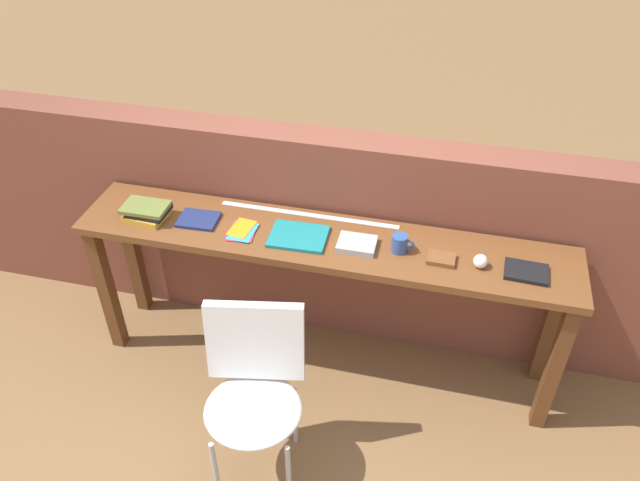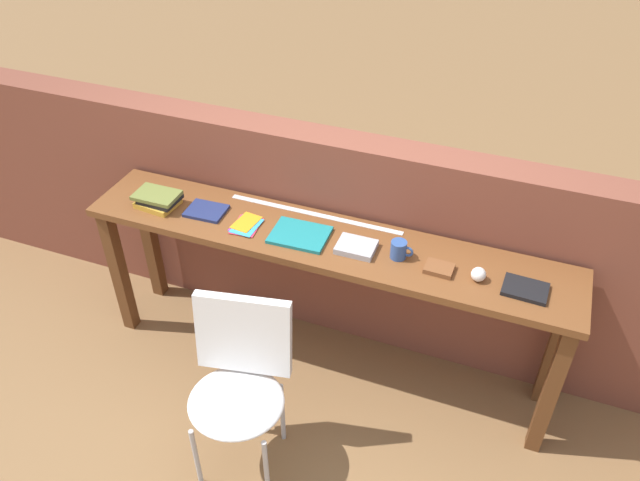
# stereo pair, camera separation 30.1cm
# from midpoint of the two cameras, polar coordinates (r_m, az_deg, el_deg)

# --- Properties ---
(ground_plane) EXTENTS (40.00, 40.00, 0.00)m
(ground_plane) POSITION_cam_midpoint_polar(r_m,az_deg,el_deg) (3.48, 1.04, -14.29)
(ground_plane) COLOR brown
(brick_wall_back) EXTENTS (6.00, 0.20, 1.26)m
(brick_wall_back) POSITION_cam_midpoint_polar(r_m,az_deg,el_deg) (3.48, 4.78, 0.04)
(brick_wall_back) COLOR brown
(brick_wall_back) RESTS_ON ground
(sideboard) EXTENTS (2.50, 0.44, 0.88)m
(sideboard) POSITION_cam_midpoint_polar(r_m,az_deg,el_deg) (3.15, 3.06, -1.88)
(sideboard) COLOR brown
(sideboard) RESTS_ON ground
(chair_white_moulded) EXTENTS (0.52, 0.53, 0.89)m
(chair_white_moulded) POSITION_cam_midpoint_polar(r_m,az_deg,el_deg) (2.89, -4.41, -12.66)
(chair_white_moulded) COLOR white
(chair_white_moulded) RESTS_ON ground
(book_stack_leftmost) EXTENTS (0.23, 0.18, 0.07)m
(book_stack_leftmost) POSITION_cam_midpoint_polar(r_m,az_deg,el_deg) (3.34, -12.12, 3.60)
(book_stack_leftmost) COLOR gold
(book_stack_leftmost) RESTS_ON sideboard
(magazine_cycling) EXTENTS (0.21, 0.17, 0.02)m
(magazine_cycling) POSITION_cam_midpoint_polar(r_m,az_deg,el_deg) (3.26, -7.78, 2.60)
(magazine_cycling) COLOR navy
(magazine_cycling) RESTS_ON sideboard
(pamphlet_pile_colourful) EXTENTS (0.14, 0.19, 0.01)m
(pamphlet_pile_colourful) POSITION_cam_midpoint_polar(r_m,az_deg,el_deg) (3.14, -4.08, 1.34)
(pamphlet_pile_colourful) COLOR purple
(pamphlet_pile_colourful) RESTS_ON sideboard
(book_open_centre) EXTENTS (0.29, 0.23, 0.02)m
(book_open_centre) POSITION_cam_midpoint_polar(r_m,az_deg,el_deg) (3.06, 0.95, 0.41)
(book_open_centre) COLOR #19757A
(book_open_centre) RESTS_ON sideboard
(book_grey_hardcover) EXTENTS (0.19, 0.15, 0.03)m
(book_grey_hardcover) POSITION_cam_midpoint_polar(r_m,az_deg,el_deg) (2.99, 6.21, -0.71)
(book_grey_hardcover) COLOR #9E9EA3
(book_grey_hardcover) RESTS_ON sideboard
(mug) EXTENTS (0.11, 0.08, 0.09)m
(mug) POSITION_cam_midpoint_polar(r_m,az_deg,el_deg) (2.96, 10.15, -0.96)
(mug) COLOR #2D4C8C
(mug) RESTS_ON sideboard
(leather_journal_brown) EXTENTS (0.13, 0.10, 0.02)m
(leather_journal_brown) POSITION_cam_midpoint_polar(r_m,az_deg,el_deg) (2.94, 13.74, -2.62)
(leather_journal_brown) COLOR brown
(leather_journal_brown) RESTS_ON sideboard
(sports_ball_small) EXTENTS (0.07, 0.07, 0.07)m
(sports_ball_small) POSITION_cam_midpoint_polar(r_m,az_deg,el_deg) (2.93, 17.18, -3.10)
(sports_ball_small) COLOR silver
(sports_ball_small) RESTS_ON sideboard
(book_repair_rightmost) EXTENTS (0.20, 0.15, 0.02)m
(book_repair_rightmost) POSITION_cam_midpoint_polar(r_m,az_deg,el_deg) (2.95, 21.08, -4.29)
(book_repair_rightmost) COLOR black
(book_repair_rightmost) RESTS_ON sideboard
(ruler_metal_back_edge) EXTENTS (0.94, 0.03, 0.00)m
(ruler_metal_back_edge) POSITION_cam_midpoint_polar(r_m,az_deg,el_deg) (3.22, 2.19, 2.32)
(ruler_metal_back_edge) COLOR silver
(ruler_metal_back_edge) RESTS_ON sideboard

